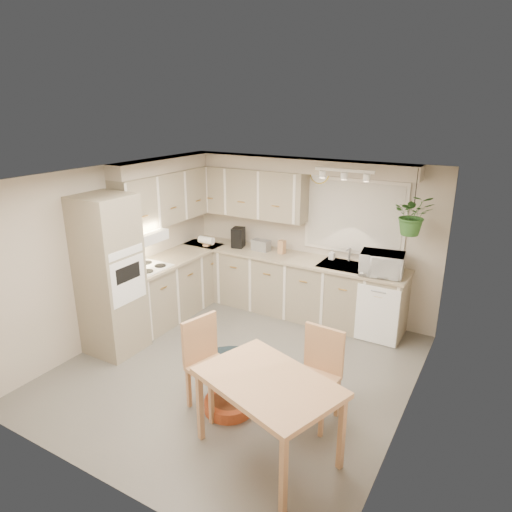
% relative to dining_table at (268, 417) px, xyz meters
% --- Properties ---
extents(floor, '(4.20, 4.20, 0.00)m').
position_rel_dining_table_xyz_m(floor, '(-1.01, 1.06, -0.40)').
color(floor, '#5F5C54').
rests_on(floor, ground).
extents(ceiling, '(4.20, 4.20, 0.00)m').
position_rel_dining_table_xyz_m(ceiling, '(-1.01, 1.06, 2.00)').
color(ceiling, white).
rests_on(ceiling, wall_back).
extents(wall_back, '(4.00, 0.04, 2.40)m').
position_rel_dining_table_xyz_m(wall_back, '(-1.01, 3.16, 0.80)').
color(wall_back, '#BDAF9C').
rests_on(wall_back, floor).
extents(wall_front, '(4.00, 0.04, 2.40)m').
position_rel_dining_table_xyz_m(wall_front, '(-1.01, -1.04, 0.80)').
color(wall_front, '#BDAF9C').
rests_on(wall_front, floor).
extents(wall_left, '(0.04, 4.20, 2.40)m').
position_rel_dining_table_xyz_m(wall_left, '(-3.01, 1.06, 0.80)').
color(wall_left, '#BDAF9C').
rests_on(wall_left, floor).
extents(wall_right, '(0.04, 4.20, 2.40)m').
position_rel_dining_table_xyz_m(wall_right, '(0.99, 1.06, 0.80)').
color(wall_right, '#BDAF9C').
rests_on(wall_right, floor).
extents(base_cab_left, '(0.60, 1.85, 0.90)m').
position_rel_dining_table_xyz_m(base_cab_left, '(-2.71, 1.94, 0.05)').
color(base_cab_left, gray).
rests_on(base_cab_left, floor).
extents(base_cab_back, '(3.60, 0.60, 0.90)m').
position_rel_dining_table_xyz_m(base_cab_back, '(-1.21, 2.86, 0.05)').
color(base_cab_back, gray).
rests_on(base_cab_back, floor).
extents(counter_left, '(0.64, 1.89, 0.04)m').
position_rel_dining_table_xyz_m(counter_left, '(-2.70, 1.94, 0.52)').
color(counter_left, tan).
rests_on(counter_left, base_cab_left).
extents(counter_back, '(3.64, 0.64, 0.04)m').
position_rel_dining_table_xyz_m(counter_back, '(-1.21, 2.85, 0.52)').
color(counter_back, tan).
rests_on(counter_back, base_cab_back).
extents(oven_stack, '(0.65, 0.65, 2.10)m').
position_rel_dining_table_xyz_m(oven_stack, '(-2.69, 0.69, 0.65)').
color(oven_stack, gray).
rests_on(oven_stack, floor).
extents(wall_oven_face, '(0.02, 0.56, 0.58)m').
position_rel_dining_table_xyz_m(wall_oven_face, '(-2.37, 0.69, 0.65)').
color(wall_oven_face, white).
rests_on(wall_oven_face, oven_stack).
extents(upper_cab_left, '(0.35, 2.00, 0.75)m').
position_rel_dining_table_xyz_m(upper_cab_left, '(-2.84, 2.06, 1.43)').
color(upper_cab_left, gray).
rests_on(upper_cab_left, wall_left).
extents(upper_cab_back, '(2.00, 0.35, 0.75)m').
position_rel_dining_table_xyz_m(upper_cab_back, '(-2.01, 2.99, 1.43)').
color(upper_cab_back, gray).
rests_on(upper_cab_back, wall_back).
extents(soffit_left, '(0.30, 2.00, 0.20)m').
position_rel_dining_table_xyz_m(soffit_left, '(-2.86, 2.06, 1.90)').
color(soffit_left, '#BDAF9C').
rests_on(soffit_left, wall_left).
extents(soffit_back, '(3.60, 0.30, 0.20)m').
position_rel_dining_table_xyz_m(soffit_back, '(-1.21, 3.01, 1.90)').
color(soffit_back, '#BDAF9C').
rests_on(soffit_back, wall_back).
extents(cooktop, '(0.52, 0.58, 0.02)m').
position_rel_dining_table_xyz_m(cooktop, '(-2.69, 1.36, 0.55)').
color(cooktop, white).
rests_on(cooktop, counter_left).
extents(range_hood, '(0.40, 0.60, 0.14)m').
position_rel_dining_table_xyz_m(range_hood, '(-2.71, 1.36, 1.00)').
color(range_hood, white).
rests_on(range_hood, upper_cab_left).
extents(window_blinds, '(1.40, 0.02, 1.00)m').
position_rel_dining_table_xyz_m(window_blinds, '(-0.31, 3.13, 1.20)').
color(window_blinds, white).
rests_on(window_blinds, wall_back).
extents(window_frame, '(1.50, 0.02, 1.10)m').
position_rel_dining_table_xyz_m(window_frame, '(-0.31, 3.14, 1.20)').
color(window_frame, silver).
rests_on(window_frame, wall_back).
extents(sink, '(0.70, 0.48, 0.10)m').
position_rel_dining_table_xyz_m(sink, '(-0.31, 2.86, 0.50)').
color(sink, '#96979D').
rests_on(sink, counter_back).
extents(dishwasher_front, '(0.58, 0.02, 0.83)m').
position_rel_dining_table_xyz_m(dishwasher_front, '(0.29, 2.55, 0.03)').
color(dishwasher_front, white).
rests_on(dishwasher_front, base_cab_back).
extents(track_light_bar, '(0.80, 0.04, 0.04)m').
position_rel_dining_table_xyz_m(track_light_bar, '(-0.31, 2.61, 1.93)').
color(track_light_bar, white).
rests_on(track_light_bar, ceiling).
extents(wall_clock, '(0.30, 0.03, 0.30)m').
position_rel_dining_table_xyz_m(wall_clock, '(-0.86, 3.13, 1.78)').
color(wall_clock, gold).
rests_on(wall_clock, wall_back).
extents(dining_table, '(1.47, 1.20, 0.80)m').
position_rel_dining_table_xyz_m(dining_table, '(0.00, 0.00, 0.00)').
color(dining_table, tan).
rests_on(dining_table, floor).
extents(chair_left, '(0.58, 0.58, 1.00)m').
position_rel_dining_table_xyz_m(chair_left, '(-0.84, 0.32, 0.10)').
color(chair_left, tan).
rests_on(chair_left, floor).
extents(chair_back, '(0.49, 0.49, 0.98)m').
position_rel_dining_table_xyz_m(chair_back, '(0.18, 0.66, 0.09)').
color(chair_back, tan).
rests_on(chair_back, floor).
extents(braided_rug, '(1.34, 1.04, 0.01)m').
position_rel_dining_table_xyz_m(braided_rug, '(-0.96, 1.12, -0.39)').
color(braided_rug, black).
rests_on(braided_rug, floor).
extents(pet_bed, '(0.66, 0.66, 0.12)m').
position_rel_dining_table_xyz_m(pet_bed, '(-0.67, 0.35, -0.34)').
color(pet_bed, '#B94925').
rests_on(pet_bed, floor).
extents(microwave, '(0.61, 0.39, 0.38)m').
position_rel_dining_table_xyz_m(microwave, '(0.24, 2.76, 0.73)').
color(microwave, white).
rests_on(microwave, counter_back).
extents(soap_bottle, '(0.08, 0.17, 0.08)m').
position_rel_dining_table_xyz_m(soap_bottle, '(-0.57, 3.01, 0.58)').
color(soap_bottle, white).
rests_on(soap_bottle, counter_back).
extents(hanging_plant, '(0.62, 0.65, 0.41)m').
position_rel_dining_table_xyz_m(hanging_plant, '(0.58, 2.76, 1.36)').
color(hanging_plant, '#2F5F26').
rests_on(hanging_plant, ceiling).
extents(coffee_maker, '(0.23, 0.26, 0.32)m').
position_rel_dining_table_xyz_m(coffee_maker, '(-2.11, 2.86, 0.70)').
color(coffee_maker, black).
rests_on(coffee_maker, counter_back).
extents(toaster, '(0.29, 0.18, 0.17)m').
position_rel_dining_table_xyz_m(toaster, '(-1.70, 2.88, 0.63)').
color(toaster, '#96979D').
rests_on(toaster, counter_back).
extents(knife_block, '(0.11, 0.11, 0.21)m').
position_rel_dining_table_xyz_m(knife_block, '(-1.35, 2.91, 0.65)').
color(knife_block, tan).
rests_on(knife_block, counter_back).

